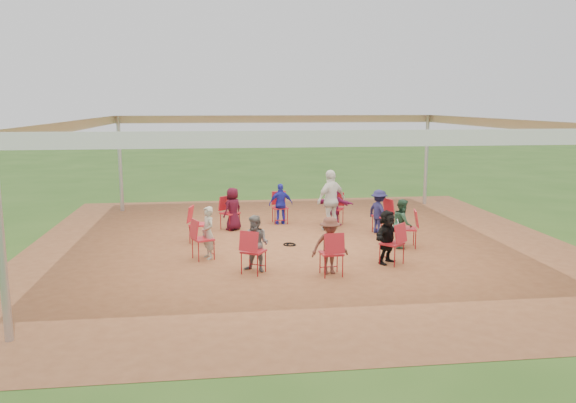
{
  "coord_description": "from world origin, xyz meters",
  "views": [
    {
      "loc": [
        -1.97,
        -13.06,
        3.37
      ],
      "look_at": [
        -0.28,
        0.3,
        1.02
      ],
      "focal_mm": 35.0,
      "sensor_mm": 36.0,
      "label": 1
    }
  ],
  "objects": [
    {
      "name": "person_seated_1",
      "position": [
        2.21,
        0.95,
        0.58
      ],
      "size": [
        0.63,
        0.83,
        1.16
      ],
      "primitive_type": "imported",
      "rotation": [
        0.0,
        0.0,
        1.98
      ],
      "color": "#1C1B45",
      "rests_on": "ground"
    },
    {
      "name": "chair_7",
      "position": [
        -1.29,
        -2.17,
        0.45
      ],
      "size": [
        0.59,
        0.59,
        0.9
      ],
      "primitive_type": null,
      "rotation": [
        0.0,
        0.0,
        -0.54
      ],
      "color": "#B41B26",
      "rests_on": "ground"
    },
    {
      "name": "chair_4",
      "position": [
        -1.66,
        1.9,
        0.45
      ],
      "size": [
        0.61,
        0.61,
        0.9
      ],
      "primitive_type": null,
      "rotation": [
        0.0,
        0.0,
        -2.42
      ],
      "color": "#B41B26",
      "rests_on": "ground"
    },
    {
      "name": "chair_0",
      "position": [
        2.46,
        -0.56,
        0.45
      ],
      "size": [
        0.52,
        0.51,
        0.9
      ],
      "primitive_type": null,
      "rotation": [
        0.0,
        0.0,
        1.35
      ],
      "color": "#B41B26",
      "rests_on": "ground"
    },
    {
      "name": "standing_person",
      "position": [
        1.03,
        1.47,
        0.82
      ],
      "size": [
        1.07,
        0.93,
        1.64
      ],
      "primitive_type": "imported",
      "rotation": [
        0.0,
        0.0,
        3.71
      ],
      "color": "silver",
      "rests_on": "ground"
    },
    {
      "name": "person_seated_5",
      "position": [
        -2.21,
        -0.95,
        0.58
      ],
      "size": [
        0.42,
        0.5,
        1.16
      ],
      "primitive_type": "imported",
      "rotation": [
        0.0,
        0.0,
        -1.17
      ],
      "color": "#A2A18F",
      "rests_on": "ground"
    },
    {
      "name": "chair_8",
      "position": [
        0.23,
        -2.51,
        0.45
      ],
      "size": [
        0.46,
        0.48,
        0.9
      ],
      "primitive_type": null,
      "rotation": [
        0.0,
        0.0,
        0.09
      ],
      "color": "#B41B26",
      "rests_on": "ground"
    },
    {
      "name": "person_seated_4",
      "position": [
        -1.58,
        1.81,
        0.58
      ],
      "size": [
        0.63,
        0.61,
        1.16
      ],
      "primitive_type": "imported",
      "rotation": [
        0.0,
        0.0,
        -2.42
      ],
      "color": "#380918",
      "rests_on": "ground"
    },
    {
      "name": "laptop",
      "position": [
        2.19,
        -0.5,
        0.56
      ],
      "size": [
        0.34,
        0.39,
        0.24
      ],
      "rotation": [
        0.0,
        0.0,
        1.35
      ],
      "color": "#B7B7BC",
      "rests_on": "ground"
    },
    {
      "name": "tent",
      "position": [
        0.0,
        0.0,
        2.37
      ],
      "size": [
        10.33,
        10.33,
        3.0
      ],
      "color": "#B2B2B7",
      "rests_on": "ground"
    },
    {
      "name": "cable_coil",
      "position": [
        -0.27,
        -0.02,
        0.02
      ],
      "size": [
        0.39,
        0.39,
        0.03
      ],
      "rotation": [
        0.0,
        0.0,
        -0.39
      ],
      "color": "black",
      "rests_on": "ground"
    },
    {
      "name": "person_seated_6",
      "position": [
        -1.23,
        -2.06,
        0.58
      ],
      "size": [
        0.65,
        0.57,
        1.16
      ],
      "primitive_type": "imported",
      "rotation": [
        0.0,
        0.0,
        -0.54
      ],
      "color": "slate",
      "rests_on": "ground"
    },
    {
      "name": "chair_9",
      "position": [
        1.66,
        -1.9,
        0.45
      ],
      "size": [
        0.61,
        0.61,
        0.9
      ],
      "primitive_type": null,
      "rotation": [
        0.0,
        0.0,
        0.72
      ],
      "color": "#B41B26",
      "rests_on": "ground"
    },
    {
      "name": "dirt_patch",
      "position": [
        0.0,
        0.0,
        0.01
      ],
      "size": [
        13.0,
        13.0,
        0.0
      ],
      "primitive_type": "plane",
      "color": "brown",
      "rests_on": "ground"
    },
    {
      "name": "person_seated_0",
      "position": [
        2.34,
        -0.53,
        0.58
      ],
      "size": [
        0.44,
        0.62,
        1.16
      ],
      "primitive_type": "imported",
      "rotation": [
        0.0,
        0.0,
        1.35
      ],
      "color": "#264B35",
      "rests_on": "ground"
    },
    {
      "name": "chair_2",
      "position": [
        1.29,
        2.17,
        0.45
      ],
      "size": [
        0.59,
        0.59,
        0.9
      ],
      "primitive_type": null,
      "rotation": [
        0.0,
        0.0,
        2.6
      ],
      "color": "#B41B26",
      "rests_on": "ground"
    },
    {
      "name": "chair_1",
      "position": [
        2.32,
        0.99,
        0.45
      ],
      "size": [
        0.57,
        0.56,
        0.9
      ],
      "primitive_type": null,
      "rotation": [
        0.0,
        0.0,
        1.98
      ],
      "color": "#B41B26",
      "rests_on": "ground"
    },
    {
      "name": "chair_6",
      "position": [
        -2.32,
        -0.99,
        0.45
      ],
      "size": [
        0.57,
        0.56,
        0.9
      ],
      "primitive_type": null,
      "rotation": [
        0.0,
        0.0,
        -1.17
      ],
      "color": "#B41B26",
      "rests_on": "ground"
    },
    {
      "name": "ground",
      "position": [
        0.0,
        0.0,
        0.0
      ],
      "size": [
        80.0,
        80.0,
        0.0
      ],
      "primitive_type": "plane",
      "color": "#2F531A",
      "rests_on": "ground"
    },
    {
      "name": "chair_5",
      "position": [
        -2.46,
        0.56,
        0.45
      ],
      "size": [
        0.52,
        0.51,
        0.9
      ],
      "primitive_type": null,
      "rotation": [
        0.0,
        0.0,
        -1.79
      ],
      "color": "#B41B26",
      "rests_on": "ground"
    },
    {
      "name": "person_seated_2",
      "position": [
        1.23,
        2.06,
        0.58
      ],
      "size": [
        1.13,
        0.89,
        1.16
      ],
      "primitive_type": "imported",
      "rotation": [
        0.0,
        0.0,
        2.6
      ],
      "color": "#851B54",
      "rests_on": "ground"
    },
    {
      "name": "person_seated_8",
      "position": [
        1.58,
        -1.81,
        0.58
      ],
      "size": [
        1.07,
        1.01,
        1.16
      ],
      "primitive_type": "imported",
      "rotation": [
        0.0,
        0.0,
        0.72
      ],
      "color": "black",
      "rests_on": "ground"
    },
    {
      "name": "chair_3",
      "position": [
        -0.23,
        2.51,
        0.45
      ],
      "size": [
        0.46,
        0.48,
        0.9
      ],
      "primitive_type": null,
      "rotation": [
        0.0,
        0.0,
        -3.05
      ],
      "color": "#B41B26",
      "rests_on": "ground"
    },
    {
      "name": "person_seated_3",
      "position": [
        -0.22,
        2.39,
        0.58
      ],
      "size": [
        0.71,
        0.41,
        1.16
      ],
      "primitive_type": "imported",
      "rotation": [
        0.0,
        0.0,
        -3.05
      ],
      "color": "#2024A5",
      "rests_on": "ground"
    },
    {
      "name": "person_seated_7",
      "position": [
        0.22,
        -2.39,
        0.58
      ],
      "size": [
        0.78,
        0.44,
        1.16
      ],
      "primitive_type": "imported",
      "rotation": [
        0.0,
        0.0,
        0.09
      ],
      "color": "brown",
      "rests_on": "ground"
    }
  ]
}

